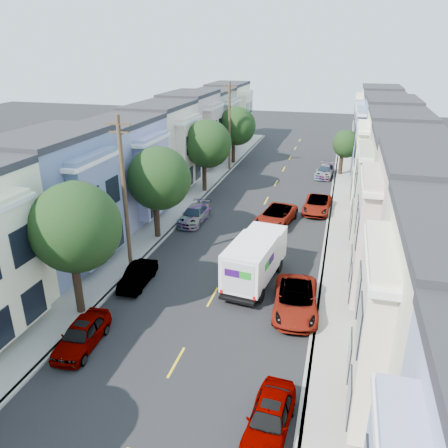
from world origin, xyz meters
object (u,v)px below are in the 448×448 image
at_px(parked_right_b, 296,301).
at_px(utility_pole_near, 125,196).
at_px(parked_right_c, 317,205).
at_px(parked_left_d, 194,215).
at_px(tree_d, 207,144).
at_px(lead_sedan, 276,216).
at_px(parked_right_a, 269,418).
at_px(tree_b, 74,227).
at_px(tree_far_r, 346,144).
at_px(tree_c, 158,179).
at_px(parked_right_d, 325,171).
at_px(parked_left_b, 82,335).
at_px(tree_e, 236,126).
at_px(fedex_truck, 255,258).
at_px(utility_pole_far, 229,127).
at_px(parked_left_c, 138,276).

bearing_deg(parked_right_b, utility_pole_near, 162.89).
bearing_deg(parked_right_c, parked_left_d, -149.88).
relative_size(tree_d, parked_right_c, 1.49).
height_order(lead_sedan, parked_right_b, lead_sedan).
bearing_deg(parked_right_a, tree_b, 158.41).
height_order(lead_sedan, parked_left_d, lead_sedan).
relative_size(tree_far_r, parked_right_b, 0.99).
height_order(tree_c, parked_right_c, tree_c).
bearing_deg(parked_right_d, utility_pole_near, -108.39).
distance_m(tree_far_r, utility_pole_near, 30.29).
bearing_deg(utility_pole_near, parked_right_c, 51.84).
distance_m(tree_far_r, parked_left_b, 37.33).
bearing_deg(lead_sedan, parked_left_b, -100.58).
relative_size(parked_right_b, parked_right_d, 1.20).
distance_m(tree_far_r, parked_left_d, 21.89).
relative_size(tree_c, tree_e, 1.02).
bearing_deg(fedex_truck, parked_left_d, 135.90).
bearing_deg(parked_left_d, tree_far_r, 57.45).
xyz_separation_m(tree_far_r, utility_pole_near, (-13.20, -27.22, 1.58)).
bearing_deg(utility_pole_far, tree_d, -90.01).
bearing_deg(tree_far_r, parked_right_c, -98.75).
relative_size(tree_b, tree_far_r, 1.47).
xyz_separation_m(tree_far_r, parked_right_b, (-2.00, -29.47, -2.85)).
bearing_deg(parked_left_c, parked_right_d, 68.05).
bearing_deg(lead_sedan, parked_right_a, -72.16).
bearing_deg(tree_d, utility_pole_far, 89.99).
bearing_deg(tree_c, parked_left_c, -78.68).
bearing_deg(tree_far_r, parked_right_a, -93.01).
distance_m(tree_b, parked_right_b, 12.51).
bearing_deg(parked_left_c, parked_left_b, -92.50).
relative_size(parked_right_b, parked_right_c, 1.07).
bearing_deg(parked_right_a, parked_right_b, 93.51).
relative_size(tree_b, parked_right_d, 1.75).
height_order(tree_c, parked_right_b, tree_c).
bearing_deg(tree_far_r, tree_c, -120.92).
distance_m(tree_far_r, parked_right_d, 3.76).
bearing_deg(parked_right_b, parked_right_d, 84.23).
xyz_separation_m(parked_left_c, parked_left_d, (0.00, 10.83, 0.05)).
relative_size(utility_pole_far, parked_right_b, 1.91).
xyz_separation_m(fedex_truck, parked_right_c, (2.87, 13.83, -0.99)).
xyz_separation_m(utility_pole_far, lead_sedan, (8.11, -15.72, -4.40)).
distance_m(tree_d, fedex_truck, 19.00).
bearing_deg(parked_left_d, parked_right_d, 60.33).
bearing_deg(parked_left_c, lead_sedan, 58.47).
height_order(tree_e, parked_left_c, tree_e).
relative_size(tree_c, lead_sedan, 1.33).
bearing_deg(parked_right_a, tree_far_r, 90.50).
distance_m(lead_sedan, parked_right_a, 21.28).
bearing_deg(tree_far_r, tree_e, 171.50).
height_order(utility_pole_far, parked_left_c, utility_pole_far).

